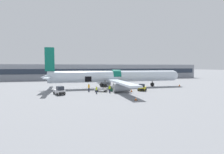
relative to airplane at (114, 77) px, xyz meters
name	(u,v)px	position (x,y,z in m)	size (l,w,h in m)	color
ground_plane	(113,90)	(-1.41, -4.62, -3.03)	(500.00, 500.00, 0.00)	slate
terminal_strip	(91,72)	(-1.41, 37.48, 0.41)	(108.47, 11.67, 6.87)	gray
airplane	(114,77)	(0.00, 0.00, 0.00)	(39.78, 37.04, 10.84)	silver
baggage_tug_lead	(60,91)	(-14.43, -8.80, -2.26)	(2.68, 3.48, 1.80)	silver
baggage_tug_mid	(142,88)	(5.02, -7.78, -2.31)	(2.76, 3.04, 1.70)	yellow
baggage_cart_loading	(102,90)	(-4.86, -6.65, -2.56)	(3.86, 2.72, 0.95)	silver
ground_crew_loader_a	(96,90)	(-6.56, -9.25, -2.20)	(0.49, 0.51, 1.58)	#1E2338
ground_crew_loader_b	(110,89)	(-3.40, -8.65, -2.12)	(0.59, 0.51, 1.72)	#1E2338
ground_crew_driver	(116,86)	(-0.90, -4.77, -2.15)	(0.45, 0.59, 1.68)	#1E2338
ground_crew_supervisor	(89,87)	(-7.81, -5.68, -2.07)	(0.53, 0.63, 1.82)	#1E2338
suitcase_on_tarmac_upright	(111,90)	(-2.61, -7.28, -2.69)	(0.57, 0.48, 0.80)	#14472D
safety_cone_nose	(179,85)	(20.20, -1.41, -2.75)	(0.64, 0.64, 0.61)	black
safety_cone_engine_left	(136,99)	(-1.13, -18.83, -2.77)	(0.58, 0.58, 0.56)	black
safety_cone_wingtip	(131,91)	(1.76, -9.08, -2.70)	(0.62, 0.62, 0.70)	black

